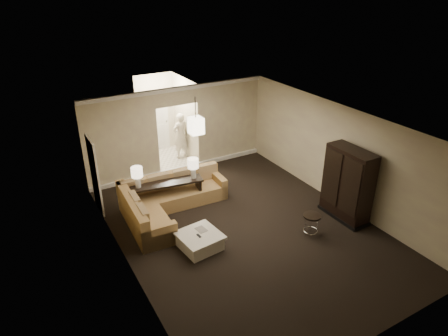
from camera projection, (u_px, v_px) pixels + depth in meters
ground at (245, 229)px, 10.19m from camera, size 8.00×8.00×0.00m
wall_back at (178, 130)px, 12.70m from camera, size 6.00×0.04×2.80m
wall_front at (380, 280)px, 6.46m from camera, size 6.00×0.04×2.80m
wall_left at (124, 214)px, 8.23m from camera, size 0.04×8.00×2.80m
wall_right at (338, 155)px, 10.92m from camera, size 0.04×8.00×2.80m
ceiling at (248, 125)px, 8.96m from camera, size 6.00×8.00×0.02m
crown_molding at (177, 89)px, 12.08m from camera, size 6.00×0.10×0.12m
baseboard at (181, 168)px, 13.24m from camera, size 6.00×0.10×0.12m
side_door at (95, 176)px, 10.58m from camera, size 0.05×0.90×2.10m
foyer at (163, 121)px, 13.79m from camera, size 1.44×2.02×2.80m
sectional_sofa at (166, 201)px, 10.74m from camera, size 3.04×2.39×0.88m
coffee_table at (200, 241)px, 9.42m from camera, size 1.03×1.03×0.39m
console_table at (167, 192)px, 10.98m from camera, size 2.02×0.76×0.76m
armoire at (347, 186)px, 10.30m from camera, size 0.58×1.36×1.96m
drink_table at (312, 221)px, 9.82m from camera, size 0.44×0.44×0.55m
table_lamp_left at (137, 174)px, 10.43m from camera, size 0.31×0.31×0.58m
table_lamp_right at (193, 165)px, 10.91m from camera, size 0.31×0.31×0.58m
pendant_light at (196, 126)px, 11.44m from camera, size 0.38×0.38×1.09m
person at (180, 133)px, 13.82m from camera, size 0.71×0.53×1.81m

